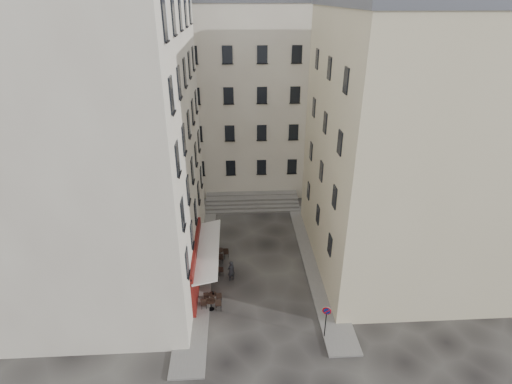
{
  "coord_description": "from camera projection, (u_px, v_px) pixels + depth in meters",
  "views": [
    {
      "loc": [
        -1.57,
        -21.91,
        18.61
      ],
      "look_at": [
        -0.1,
        4.0,
        5.75
      ],
      "focal_mm": 28.0,
      "sensor_mm": 36.0,
      "label": 1
    }
  ],
  "objects": [
    {
      "name": "sidewalk_left",
      "position": [
        200.0,
        258.0,
        31.27
      ],
      "size": [
        2.0,
        22.0,
        0.12
      ],
      "primitive_type": "cube",
      "color": "slate",
      "rests_on": "ground"
    },
    {
      "name": "bistro_table_b",
      "position": [
        213.0,
        297.0,
        26.76
      ],
      "size": [
        1.2,
        0.56,
        0.85
      ],
      "color": "black",
      "rests_on": "ground"
    },
    {
      "name": "bollard_near",
      "position": [
        213.0,
        296.0,
        26.65
      ],
      "size": [
        0.12,
        0.12,
        0.98
      ],
      "color": "black",
      "rests_on": "ground"
    },
    {
      "name": "building_back",
      "position": [
        239.0,
        96.0,
        40.76
      ],
      "size": [
        18.2,
        10.2,
        18.6
      ],
      "color": "beige",
      "rests_on": "ground"
    },
    {
      "name": "ground",
      "position": [
        261.0,
        291.0,
        27.94
      ],
      "size": [
        90.0,
        90.0,
        0.0
      ],
      "primitive_type": "plane",
      "color": "black",
      "rests_on": "ground"
    },
    {
      "name": "building_left",
      "position": [
        95.0,
        139.0,
        25.52
      ],
      "size": [
        12.2,
        16.2,
        20.6
      ],
      "color": "beige",
      "rests_on": "ground"
    },
    {
      "name": "no_parking_sign",
      "position": [
        326.0,
        316.0,
        23.4
      ],
      "size": [
        0.51,
        0.21,
        2.36
      ],
      "rotation": [
        0.0,
        0.0,
        -0.34
      ],
      "color": "black",
      "rests_on": "ground"
    },
    {
      "name": "bistro_table_c",
      "position": [
        216.0,
        270.0,
        29.32
      ],
      "size": [
        1.16,
        0.54,
        0.81
      ],
      "color": "black",
      "rests_on": "ground"
    },
    {
      "name": "bollard_mid",
      "position": [
        215.0,
        265.0,
        29.78
      ],
      "size": [
        0.12,
        0.12,
        0.98
      ],
      "color": "black",
      "rests_on": "ground"
    },
    {
      "name": "stone_steps",
      "position": [
        252.0,
        202.0,
        39.02
      ],
      "size": [
        9.0,
        3.15,
        0.8
      ],
      "color": "#605D5B",
      "rests_on": "ground"
    },
    {
      "name": "sidewalk_right",
      "position": [
        316.0,
        262.0,
        30.83
      ],
      "size": [
        2.0,
        18.0,
        0.12
      ],
      "primitive_type": "cube",
      "color": "slate",
      "rests_on": "ground"
    },
    {
      "name": "bistro_table_d",
      "position": [
        215.0,
        258.0,
        30.69
      ],
      "size": [
        1.26,
        0.59,
        0.88
      ],
      "color": "black",
      "rests_on": "ground"
    },
    {
      "name": "cafe_storefront",
      "position": [
        198.0,
        262.0,
        27.79
      ],
      "size": [
        1.74,
        7.3,
        3.5
      ],
      "color": "#4D120B",
      "rests_on": "ground"
    },
    {
      "name": "bistro_table_a",
      "position": [
        211.0,
        304.0,
        26.08
      ],
      "size": [
        1.35,
        0.63,
        0.95
      ],
      "color": "black",
      "rests_on": "ground"
    },
    {
      "name": "building_right",
      "position": [
        410.0,
        145.0,
        27.47
      ],
      "size": [
        12.2,
        14.2,
        18.6
      ],
      "color": "beige",
      "rests_on": "ground"
    },
    {
      "name": "bollard_far",
      "position": [
        217.0,
        239.0,
        32.91
      ],
      "size": [
        0.12,
        0.12,
        0.98
      ],
      "color": "black",
      "rests_on": "ground"
    },
    {
      "name": "pedestrian",
      "position": [
        231.0,
        271.0,
        28.66
      ],
      "size": [
        0.71,
        0.65,
        1.62
      ],
      "primitive_type": "imported",
      "rotation": [
        0.0,
        0.0,
        3.73
      ],
      "color": "#222327",
      "rests_on": "ground"
    },
    {
      "name": "bistro_table_e",
      "position": [
        220.0,
        253.0,
        31.24
      ],
      "size": [
        1.35,
        0.63,
        0.95
      ],
      "color": "black",
      "rests_on": "ground"
    }
  ]
}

